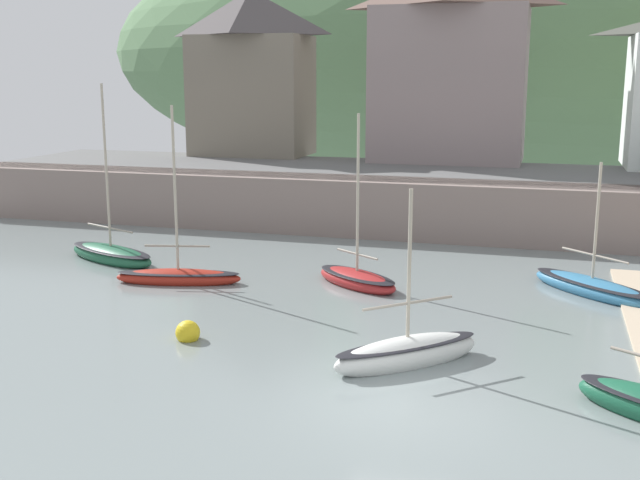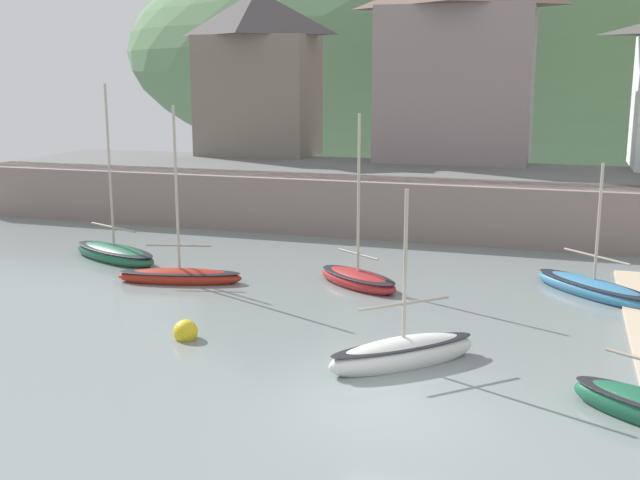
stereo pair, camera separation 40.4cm
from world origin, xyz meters
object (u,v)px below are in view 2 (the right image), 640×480
(sailboat_white_hull, at_px, (114,253))
(motorboat_with_cabin, at_px, (358,278))
(waterfront_building_centre, at_px, (456,64))
(mooring_buoy, at_px, (186,332))
(rowboat_small_beached, at_px, (594,288))
(sailboat_tall_mast, at_px, (180,275))
(sailboat_nearest_shore, at_px, (403,353))
(waterfront_building_left, at_px, (258,72))

(sailboat_white_hull, xyz_separation_m, motorboat_with_cabin, (9.53, -0.78, -0.02))
(sailboat_white_hull, relative_size, motorboat_with_cabin, 1.16)
(motorboat_with_cabin, bearing_deg, waterfront_building_centre, 121.93)
(sailboat_white_hull, xyz_separation_m, mooring_buoy, (6.58, -7.16, -0.07))
(rowboat_small_beached, bearing_deg, sailboat_tall_mast, -126.92)
(mooring_buoy, bearing_deg, sailboat_tall_mast, 118.98)
(sailboat_nearest_shore, height_order, rowboat_small_beached, sailboat_nearest_shore)
(sailboat_nearest_shore, relative_size, motorboat_with_cabin, 0.77)
(sailboat_nearest_shore, distance_m, sailboat_tall_mast, 9.97)
(sailboat_white_hull, distance_m, motorboat_with_cabin, 9.56)
(sailboat_white_hull, height_order, rowboat_small_beached, sailboat_white_hull)
(waterfront_building_left, bearing_deg, motorboat_with_cabin, -58.76)
(motorboat_with_cabin, distance_m, mooring_buoy, 7.02)
(waterfront_building_left, distance_m, sailboat_tall_mast, 19.52)
(waterfront_building_left, distance_m, motorboat_with_cabin, 20.39)
(waterfront_building_centre, height_order, motorboat_with_cabin, waterfront_building_centre)
(waterfront_building_left, height_order, waterfront_building_centre, waterfront_building_centre)
(sailboat_white_hull, bearing_deg, rowboat_small_beached, 24.31)
(waterfront_building_left, height_order, mooring_buoy, waterfront_building_left)
(waterfront_building_left, relative_size, sailboat_nearest_shore, 1.99)
(sailboat_tall_mast, bearing_deg, rowboat_small_beached, -2.39)
(waterfront_building_left, xyz_separation_m, rowboat_small_beached, (17.29, -15.40, -6.66))
(sailboat_white_hull, xyz_separation_m, sailboat_tall_mast, (3.81, -2.15, -0.02))
(rowboat_small_beached, bearing_deg, motorboat_with_cabin, -129.15)
(waterfront_building_centre, xyz_separation_m, rowboat_small_beached, (6.56, -15.40, -7.03))
(rowboat_small_beached, height_order, motorboat_with_cabin, motorboat_with_cabin)
(sailboat_tall_mast, relative_size, mooring_buoy, 9.28)
(sailboat_nearest_shore, relative_size, rowboat_small_beached, 1.03)
(rowboat_small_beached, distance_m, sailboat_tall_mast, 13.24)
(motorboat_with_cabin, bearing_deg, sailboat_nearest_shore, -32.16)
(sailboat_nearest_shore, height_order, sailboat_tall_mast, sailboat_tall_mast)
(sailboat_tall_mast, distance_m, mooring_buoy, 5.73)
(waterfront_building_centre, xyz_separation_m, sailboat_tall_mast, (-6.45, -17.84, -7.02))
(waterfront_building_left, relative_size, sailboat_white_hull, 1.33)
(sailboat_white_hull, xyz_separation_m, sailboat_nearest_shore, (12.35, -7.30, 0.03))
(waterfront_building_left, xyz_separation_m, sailboat_white_hull, (0.46, -15.69, -6.63))
(sailboat_white_hull, height_order, mooring_buoy, sailboat_white_hull)
(waterfront_building_left, bearing_deg, sailboat_tall_mast, -76.53)
(rowboat_small_beached, height_order, mooring_buoy, rowboat_small_beached)
(sailboat_nearest_shore, distance_m, mooring_buoy, 5.76)
(waterfront_building_left, relative_size, sailboat_tall_mast, 1.48)
(waterfront_building_left, height_order, motorboat_with_cabin, waterfront_building_left)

